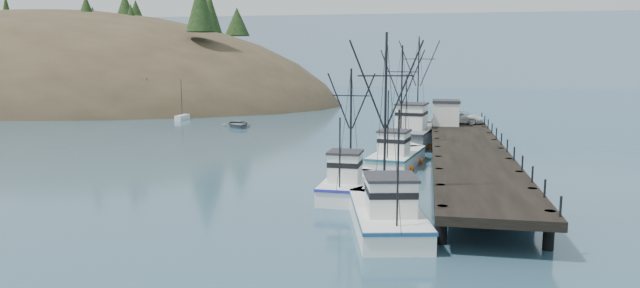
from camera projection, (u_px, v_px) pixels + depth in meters
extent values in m
plane|color=#2B4B5F|center=(252.00, 212.00, 35.34)|extent=(400.00, 400.00, 0.00)
cube|color=black|center=(469.00, 150.00, 48.03)|extent=(6.00, 44.00, 0.50)
cylinder|color=black|center=(442.00, 225.00, 29.20)|extent=(0.56, 0.56, 2.00)
cylinder|color=black|center=(549.00, 230.00, 28.24)|extent=(0.56, 0.56, 2.00)
cylinder|color=black|center=(440.00, 201.00, 34.06)|extent=(0.56, 0.56, 2.00)
cylinder|color=black|center=(531.00, 205.00, 33.10)|extent=(0.56, 0.56, 2.00)
cylinder|color=black|center=(439.00, 183.00, 38.91)|extent=(0.56, 0.56, 2.00)
cylinder|color=black|center=(518.00, 186.00, 37.95)|extent=(0.56, 0.56, 2.00)
cylinder|color=black|center=(438.00, 169.00, 43.77)|extent=(0.56, 0.56, 2.00)
cylinder|color=black|center=(508.00, 172.00, 42.81)|extent=(0.56, 0.56, 2.00)
cylinder|color=black|center=(437.00, 158.00, 48.63)|extent=(0.56, 0.56, 2.00)
cylinder|color=black|center=(500.00, 160.00, 47.66)|extent=(0.56, 0.56, 2.00)
cylinder|color=black|center=(436.00, 149.00, 53.48)|extent=(0.56, 0.56, 2.00)
cylinder|color=black|center=(494.00, 150.00, 52.52)|extent=(0.56, 0.56, 2.00)
cylinder|color=black|center=(436.00, 141.00, 58.34)|extent=(0.56, 0.56, 2.00)
cylinder|color=black|center=(488.00, 143.00, 57.38)|extent=(0.56, 0.56, 2.00)
cylinder|color=black|center=(435.00, 135.00, 63.19)|extent=(0.56, 0.56, 2.00)
cylinder|color=black|center=(484.00, 136.00, 62.23)|extent=(0.56, 0.56, 2.00)
cylinder|color=black|center=(435.00, 129.00, 68.05)|extent=(0.56, 0.56, 2.00)
cylinder|color=black|center=(480.00, 130.00, 67.09)|extent=(0.56, 0.56, 2.00)
ellipsoid|color=#382D1E|center=(54.00, 129.00, 124.94)|extent=(132.00, 78.00, 51.00)
ellipsoid|color=black|center=(44.00, 109.00, 129.14)|extent=(109.20, 62.40, 41.60)
cube|color=beige|center=(137.00, 106.00, 96.54)|extent=(4.00, 5.00, 2.80)
cube|color=beige|center=(117.00, 103.00, 101.54)|extent=(4.00, 5.00, 2.80)
cube|color=beige|center=(174.00, 103.00, 101.63)|extent=(4.00, 5.00, 2.80)
cube|color=#9EB2C6|center=(427.00, 85.00, 198.60)|extent=(360.00, 40.00, 26.00)
cube|color=silver|center=(297.00, 82.00, 222.41)|extent=(180.00, 25.00, 18.00)
cube|color=white|center=(224.00, 111.00, 97.80)|extent=(1.00, 3.50, 0.90)
cylinder|color=black|center=(223.00, 95.00, 97.36)|extent=(0.08, 0.08, 6.00)
cube|color=white|center=(165.00, 108.00, 104.29)|extent=(1.00, 3.50, 0.90)
cylinder|color=black|center=(164.00, 92.00, 103.86)|extent=(0.08, 0.08, 6.00)
cube|color=white|center=(127.00, 111.00, 98.35)|extent=(1.00, 3.50, 0.90)
cylinder|color=black|center=(126.00, 94.00, 97.91)|extent=(0.08, 0.08, 6.00)
cube|color=white|center=(131.00, 114.00, 92.74)|extent=(1.00, 3.50, 0.90)
cylinder|color=black|center=(130.00, 97.00, 92.30)|extent=(0.08, 0.08, 6.00)
cube|color=white|center=(182.00, 118.00, 87.32)|extent=(1.00, 3.50, 0.90)
cylinder|color=black|center=(182.00, 99.00, 86.88)|extent=(0.08, 0.08, 6.00)
cube|color=white|center=(103.00, 116.00, 90.82)|extent=(1.00, 3.50, 0.90)
cylinder|color=black|center=(102.00, 97.00, 90.38)|extent=(0.08, 0.08, 6.00)
cube|color=white|center=(148.00, 115.00, 91.66)|extent=(1.00, 3.50, 0.90)
cylinder|color=black|center=(148.00, 97.00, 91.22)|extent=(0.08, 0.08, 6.00)
cube|color=white|center=(155.00, 110.00, 101.12)|extent=(1.00, 3.50, 0.90)
cylinder|color=black|center=(154.00, 93.00, 100.68)|extent=(0.08, 0.08, 6.00)
cube|color=white|center=(157.00, 113.00, 94.41)|extent=(1.00, 3.50, 0.90)
cylinder|color=black|center=(156.00, 96.00, 93.98)|extent=(0.08, 0.08, 6.00)
cube|color=white|center=(387.00, 221.00, 31.71)|extent=(5.35, 9.63, 1.60)
cube|color=white|center=(377.00, 201.00, 36.20)|extent=(3.47, 3.47, 1.60)
cube|color=navy|center=(387.00, 209.00, 31.60)|extent=(5.47, 9.87, 0.18)
cube|color=silver|center=(390.00, 196.00, 30.29)|extent=(2.96, 3.02, 1.90)
cube|color=#26262B|center=(391.00, 177.00, 30.14)|extent=(3.22, 3.29, 0.16)
cylinder|color=black|center=(385.00, 119.00, 32.25)|extent=(0.14, 0.14, 9.63)
cylinder|color=black|center=(398.00, 169.00, 27.70)|extent=(0.10, 0.10, 5.78)
cube|color=white|center=(347.00, 190.00, 39.35)|extent=(3.22, 7.34, 1.60)
cube|color=white|center=(356.00, 179.00, 42.82)|extent=(2.91, 2.91, 1.60)
cube|color=#2224A0|center=(348.00, 180.00, 39.24)|extent=(3.29, 7.52, 0.18)
cube|color=silver|center=(345.00, 167.00, 38.19)|extent=(2.12, 2.12, 1.90)
cube|color=#26262B|center=(345.00, 152.00, 38.04)|extent=(2.31, 2.32, 0.16)
cylinder|color=black|center=(351.00, 122.00, 39.73)|extent=(0.14, 0.14, 7.49)
cylinder|color=black|center=(340.00, 153.00, 36.22)|extent=(0.10, 0.10, 4.49)
cube|color=white|center=(397.00, 161.00, 50.40)|extent=(4.87, 9.17, 1.60)
cube|color=white|center=(408.00, 153.00, 54.41)|extent=(3.30, 3.30, 1.60)
cube|color=#1A596B|center=(397.00, 153.00, 50.29)|extent=(4.98, 9.40, 0.18)
cube|color=silver|center=(394.00, 143.00, 49.10)|extent=(2.75, 2.84, 1.90)
cube|color=#26262B|center=(394.00, 131.00, 48.95)|extent=(2.99, 3.10, 0.16)
cylinder|color=black|center=(401.00, 98.00, 50.81)|extent=(0.14, 0.14, 9.30)
cylinder|color=black|center=(388.00, 124.00, 46.77)|extent=(0.10, 0.10, 5.58)
cube|color=slate|center=(414.00, 137.00, 63.38)|extent=(6.03, 12.51, 2.20)
cube|color=slate|center=(423.00, 130.00, 68.95)|extent=(4.11, 4.11, 2.20)
cube|color=black|center=(414.00, 128.00, 63.23)|extent=(6.16, 12.82, 0.18)
cube|color=silver|center=(412.00, 117.00, 61.59)|extent=(3.42, 3.81, 2.60)
cube|color=#26262B|center=(412.00, 104.00, 61.38)|extent=(3.71, 4.15, 0.16)
cylinder|color=black|center=(418.00, 81.00, 64.18)|extent=(0.14, 0.14, 9.95)
cylinder|color=black|center=(406.00, 103.00, 58.48)|extent=(0.10, 0.10, 5.97)
cube|color=silver|center=(446.00, 114.00, 63.48)|extent=(2.80, 3.00, 2.50)
cube|color=#26262B|center=(446.00, 101.00, 63.27)|extent=(3.00, 3.20, 0.30)
imported|color=silver|center=(460.00, 117.00, 65.33)|extent=(5.72, 3.66, 1.47)
imported|color=slate|center=(238.00, 127.00, 78.44)|extent=(6.23, 6.95, 1.18)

